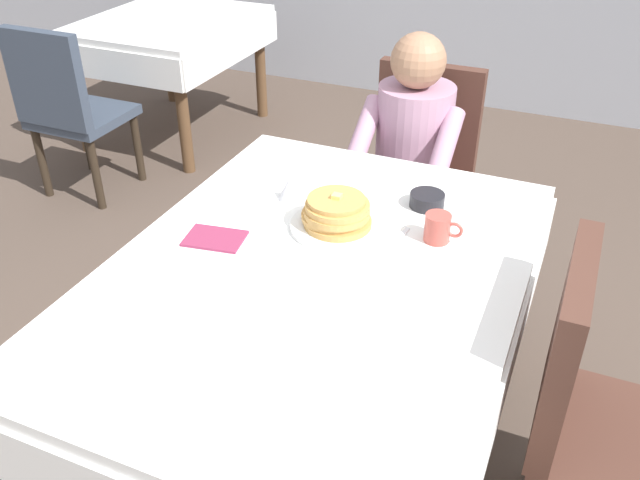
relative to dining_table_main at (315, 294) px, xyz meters
The scene contains 16 objects.
ground_plane 0.65m from the dining_table_main, ahead, with size 14.00×14.00×0.00m, color brown.
dining_table_main is the anchor object (origin of this frame).
chair_diner 1.18m from the dining_table_main, 91.37° to the left, with size 0.44×0.45×0.93m.
diner_person 1.01m from the dining_table_main, 91.59° to the left, with size 0.40×0.43×1.12m.
chair_right_side 0.78m from the dining_table_main, ahead, with size 0.45×0.44×0.93m.
plate_breakfast 0.24m from the dining_table_main, 96.34° to the left, with size 0.28×0.28×0.02m, color white.
breakfast_stack 0.26m from the dining_table_main, 95.98° to the left, with size 0.21×0.21×0.10m.
cup_coffee 0.41m from the dining_table_main, 45.04° to the left, with size 0.11×0.08×0.08m.
bowl_butter 0.51m from the dining_table_main, 67.52° to the left, with size 0.11×0.11×0.04m, color black.
syrup_pitcher 0.42m from the dining_table_main, 125.18° to the left, with size 0.08×0.08×0.07m.
fork_left_of_plate 0.31m from the dining_table_main, 137.02° to the left, with size 0.18×0.01×0.01m, color silver.
knife_right_of_plate 0.28m from the dining_table_main, 50.36° to the left, with size 0.20×0.01×0.01m, color silver.
spoon_near_edge 0.15m from the dining_table_main, 88.18° to the right, with size 0.15×0.01×0.01m, color silver.
napkin_folded 0.34m from the dining_table_main, behind, with size 0.17×0.12×0.01m, color #8C2D4C.
background_table_far 2.80m from the dining_table_main, 132.32° to the left, with size 0.92×1.12×0.74m.
background_chair_empty 2.20m from the dining_table_main, 149.26° to the left, with size 0.44×0.45×0.93m.
Camera 1 is at (0.62, -1.39, 1.80)m, focal length 37.95 mm.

